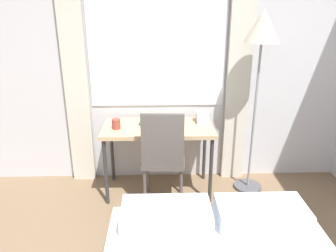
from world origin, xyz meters
TOP-DOWN VIEW (x-y plane):
  - wall_back_with_window at (-0.02, 2.79)m, footprint 4.82×0.13m
  - desk at (-0.12, 2.44)m, footprint 1.10×0.55m
  - desk_chair at (-0.08, 2.15)m, footprint 0.42×0.42m
  - standing_lamp at (0.84, 2.46)m, footprint 0.33×0.33m
  - telephone at (0.33, 2.57)m, footprint 0.14×0.17m
  - book at (-0.19, 2.52)m, footprint 0.26×0.18m
  - mug at (-0.53, 2.39)m, footprint 0.08×0.08m

SIDE VIEW (x-z plane):
  - desk_chair at x=-0.08m, z-range 0.06..1.05m
  - desk at x=-0.12m, z-range 0.30..1.02m
  - book at x=-0.19m, z-range 0.73..0.75m
  - mug at x=-0.53m, z-range 0.73..0.83m
  - telephone at x=0.33m, z-range 0.72..0.84m
  - wall_back_with_window at x=-0.02m, z-range 0.00..2.70m
  - standing_lamp at x=0.84m, z-range 0.63..2.46m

